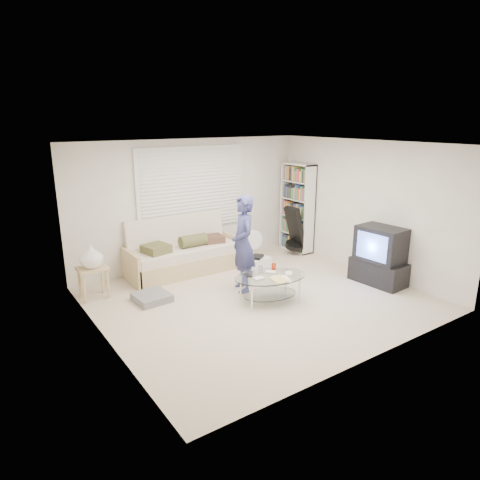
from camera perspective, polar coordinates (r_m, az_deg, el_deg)
ground at (r=7.14m, az=2.47°, el=-7.82°), size 5.00×5.00×0.00m
room_shell at (r=7.03m, az=0.29°, el=5.75°), size 5.02×4.52×2.51m
window_blinds at (r=8.50m, az=-6.37°, el=6.88°), size 2.32×0.08×1.62m
futon_sofa at (r=8.31m, az=-7.59°, el=-1.88°), size 2.19×0.88×1.07m
grey_floor_pillow at (r=7.17m, az=-11.67°, el=-7.50°), size 0.57×0.57×0.12m
side_table at (r=7.32m, az=-19.21°, el=-2.31°), size 0.47×0.38×0.93m
bookshelf at (r=9.52m, az=7.62°, el=4.27°), size 0.31×0.82×1.94m
guitar_case at (r=9.34m, az=7.39°, el=0.87°), size 0.44×0.39×1.04m
floor_fan at (r=8.84m, az=1.73°, el=-0.40°), size 0.40×0.27×0.67m
storage_bin at (r=8.28m, az=2.29°, el=-3.29°), size 0.52×0.40×0.33m
tv_unit at (r=8.00m, az=18.10°, el=-2.09°), size 0.58×0.98×1.04m
coffee_table at (r=6.91m, az=4.06°, el=-5.46°), size 1.34×1.02×0.56m
standing_person at (r=7.21m, az=0.41°, el=-0.53°), size 0.56×0.70×1.66m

